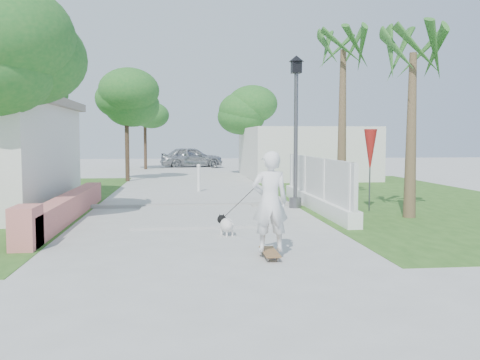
{
  "coord_description": "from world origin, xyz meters",
  "views": [
    {
      "loc": [
        -0.44,
        -9.9,
        2.04
      ],
      "look_at": [
        0.88,
        2.09,
        1.1
      ],
      "focal_mm": 40.0,
      "sensor_mm": 36.0,
      "label": 1
    }
  ],
  "objects": [
    {
      "name": "ground",
      "position": [
        0.0,
        0.0,
        0.0
      ],
      "size": [
        90.0,
        90.0,
        0.0
      ],
      "primitive_type": "plane",
      "color": "#B7B7B2",
      "rests_on": "ground"
    },
    {
      "name": "patio_umbrella",
      "position": [
        4.8,
        4.5,
        1.69
      ],
      "size": [
        0.36,
        0.36,
        2.3
      ],
      "color": "#59595E",
      "rests_on": "ground"
    },
    {
      "name": "grass_right",
      "position": [
        7.0,
        8.0,
        0.01
      ],
      "size": [
        8.0,
        20.0,
        0.01
      ],
      "primitive_type": "cube",
      "color": "#2B551B",
      "rests_on": "ground"
    },
    {
      "name": "curb",
      "position": [
        0.0,
        6.0,
        0.05
      ],
      "size": [
        6.5,
        0.25,
        0.1
      ],
      "primitive_type": "cube",
      "color": "#999993",
      "rests_on": "ground"
    },
    {
      "name": "tree_left_near",
      "position": [
        -4.48,
        2.98,
        3.82
      ],
      "size": [
        3.6,
        3.6,
        5.28
      ],
      "color": "#4C3826",
      "rests_on": "ground"
    },
    {
      "name": "building_right",
      "position": [
        6.0,
        18.0,
        1.3
      ],
      "size": [
        6.0,
        8.0,
        2.6
      ],
      "primitive_type": "cube",
      "color": "silver",
      "rests_on": "ground"
    },
    {
      "name": "tree_path_right",
      "position": [
        3.22,
        19.98,
        3.49
      ],
      "size": [
        3.0,
        3.0,
        4.79
      ],
      "color": "#4C3826",
      "rests_on": "ground"
    },
    {
      "name": "parked_car",
      "position": [
        0.29,
        27.59,
        0.73
      ],
      "size": [
        4.5,
        2.32,
        1.47
      ],
      "primitive_type": "imported",
      "rotation": [
        0.0,
        0.0,
        1.71
      ],
      "color": "#A4A7AC",
      "rests_on": "ground"
    },
    {
      "name": "lattice_fence",
      "position": [
        3.4,
        5.0,
        0.54
      ],
      "size": [
        0.35,
        7.0,
        1.5
      ],
      "color": "white",
      "rests_on": "ground"
    },
    {
      "name": "tree_path_left",
      "position": [
        -2.98,
        15.98,
        3.82
      ],
      "size": [
        3.4,
        3.4,
        5.23
      ],
      "color": "#4C3826",
      "rests_on": "ground"
    },
    {
      "name": "street_lamp",
      "position": [
        2.9,
        5.5,
        2.43
      ],
      "size": [
        0.44,
        0.44,
        4.44
      ],
      "color": "#59595E",
      "rests_on": "ground"
    },
    {
      "name": "tree_left_mid",
      "position": [
        -5.48,
        8.48,
        3.5
      ],
      "size": [
        3.2,
        3.2,
        4.85
      ],
      "color": "#4C3826",
      "rests_on": "ground"
    },
    {
      "name": "skateboarder",
      "position": [
        0.82,
        -0.27,
        0.84
      ],
      "size": [
        0.88,
        2.81,
        1.83
      ],
      "rotation": [
        0.0,
        0.0,
        3.18
      ],
      "color": "olive",
      "rests_on": "ground"
    },
    {
      "name": "path_strip",
      "position": [
        0.0,
        20.0,
        0.03
      ],
      "size": [
        3.2,
        36.0,
        0.06
      ],
      "primitive_type": "cube",
      "color": "#B7B7B2",
      "rests_on": "ground"
    },
    {
      "name": "tree_path_far",
      "position": [
        -2.78,
        25.98,
        3.82
      ],
      "size": [
        3.2,
        3.2,
        5.17
      ],
      "color": "#4C3826",
      "rests_on": "ground"
    },
    {
      "name": "palm_near",
      "position": [
        5.4,
        3.2,
        3.95
      ],
      "size": [
        1.8,
        1.8,
        4.7
      ],
      "color": "brown",
      "rests_on": "ground"
    },
    {
      "name": "bollard",
      "position": [
        0.2,
        10.0,
        0.58
      ],
      "size": [
        0.14,
        0.14,
        1.09
      ],
      "color": "white",
      "rests_on": "ground"
    },
    {
      "name": "pink_wall",
      "position": [
        -3.3,
        3.55,
        0.31
      ],
      "size": [
        0.45,
        8.2,
        0.8
      ],
      "color": "#D3796C",
      "rests_on": "ground"
    },
    {
      "name": "dog",
      "position": [
        0.49,
        1.19,
        0.24
      ],
      "size": [
        0.46,
        0.61,
        0.44
      ],
      "rotation": [
        0.0,
        0.0,
        0.43
      ],
      "color": "white",
      "rests_on": "ground"
    },
    {
      "name": "palm_far",
      "position": [
        4.6,
        6.5,
        4.48
      ],
      "size": [
        1.8,
        1.8,
        5.3
      ],
      "color": "brown",
      "rests_on": "ground"
    }
  ]
}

